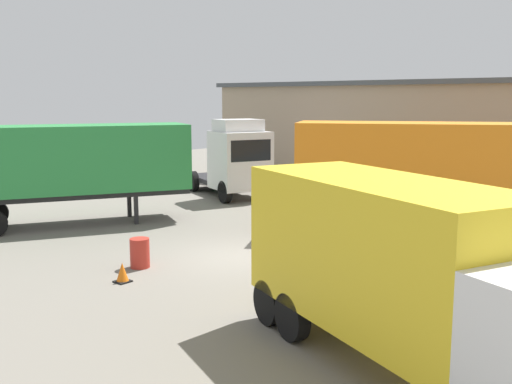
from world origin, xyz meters
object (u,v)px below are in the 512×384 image
Objects in this scene: tractor_unit_white at (236,161)px; container_trailer_red at (424,164)px; traffic_cone at (122,273)px; container_trailer_green at (68,162)px; oil_drum at (140,253)px; box_truck_white at (408,270)px.

tractor_unit_white is 0.71× the size of container_trailer_red.
traffic_cone is (-3.61, -10.75, -2.35)m from container_trailer_red.
container_trailer_red is at bearing -28.60° from container_trailer_green.
box_truck_white is at bearing -7.57° from oil_drum.
container_trailer_green is 16.40m from box_truck_white.
container_trailer_green is at bearing -72.17° from tractor_unit_white.
tractor_unit_white is 12.76m from oil_drum.
tractor_unit_white is at bearing 23.85° from container_trailer_green.
oil_drum is at bearing -38.62° from tractor_unit_white.
traffic_cone is (-8.40, -0.00, -1.71)m from box_truck_white.
tractor_unit_white is 12.08× the size of traffic_cone.
box_truck_white reaches higher than traffic_cone.
container_trailer_green is 8.62m from traffic_cone.
traffic_cone is at bearing -57.40° from oil_drum.
box_truck_white is 9.48× the size of oil_drum.
traffic_cone is (7.05, -12.24, -1.61)m from tractor_unit_white.
container_trailer_red is (11.28, 7.51, 0.08)m from container_trailer_green.
traffic_cone is at bearing -38.32° from tractor_unit_white.
container_trailer_red is 10.71m from oil_drum.
container_trailer_red reaches higher than traffic_cone.
tractor_unit_white is at bearing 163.97° from box_truck_white.
container_trailer_green is 1.11× the size of box_truck_white.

